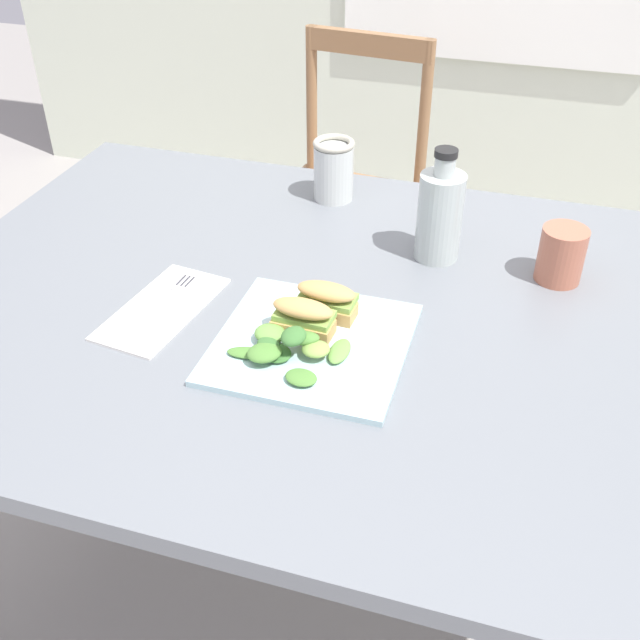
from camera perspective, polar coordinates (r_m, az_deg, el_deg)
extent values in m
plane|color=gray|center=(1.75, 0.74, -18.88)|extent=(7.47, 7.47, 0.00)
cube|color=slate|center=(1.21, 0.85, 0.44)|extent=(1.36, 0.97, 0.03)
cube|color=#2D2D33|center=(1.95, -13.24, 1.36)|extent=(0.07, 0.07, 0.71)
cylinder|color=#8E6642|center=(2.20, -4.23, 2.32)|extent=(0.03, 0.03, 0.43)
cylinder|color=#8E6642|center=(2.09, 4.12, 0.30)|extent=(0.03, 0.03, 0.43)
cylinder|color=#8E6642|center=(2.46, -0.66, 6.33)|extent=(0.03, 0.03, 0.43)
cylinder|color=#8E6642|center=(2.36, 6.93, 4.69)|extent=(0.03, 0.03, 0.43)
cube|color=#8E6642|center=(2.16, 1.64, 8.62)|extent=(0.44, 0.44, 0.02)
cylinder|color=#8E6642|center=(2.29, -0.63, 16.21)|extent=(0.03, 0.03, 0.42)
cylinder|color=#8E6642|center=(2.18, 7.87, 14.89)|extent=(0.03, 0.03, 0.42)
cube|color=#8E6642|center=(2.17, 3.71, 20.07)|extent=(0.36, 0.07, 0.06)
cube|color=silver|center=(1.11, -0.60, -1.78)|extent=(0.28, 0.28, 0.01)
cube|color=tan|center=(1.12, -1.28, -0.51)|extent=(0.09, 0.05, 0.02)
cube|color=#84A84C|center=(1.11, -1.18, 0.32)|extent=(0.09, 0.05, 0.01)
ellipsoid|color=tan|center=(1.10, -1.31, 0.88)|extent=(0.09, 0.05, 0.02)
cube|color=tan|center=(1.16, 0.47, 0.81)|extent=(0.09, 0.05, 0.02)
cube|color=#84A84C|center=(1.15, 0.58, 1.62)|extent=(0.09, 0.05, 0.01)
ellipsoid|color=tan|center=(1.14, 0.48, 2.18)|extent=(0.09, 0.05, 0.02)
ellipsoid|color=#3D7033|center=(1.08, -3.32, -2.52)|extent=(0.06, 0.06, 0.01)
ellipsoid|color=#6B9E47|center=(1.10, -3.80, -1.01)|extent=(0.06, 0.05, 0.02)
ellipsoid|color=#3D7033|center=(1.08, -3.91, -1.89)|extent=(0.05, 0.05, 0.01)
ellipsoid|color=#3D7033|center=(1.06, -2.01, -1.23)|extent=(0.04, 0.05, 0.02)
ellipsoid|color=#84A84C|center=(1.07, -0.31, -2.20)|extent=(0.05, 0.05, 0.02)
ellipsoid|color=#518438|center=(1.08, -5.40, -2.48)|extent=(0.07, 0.04, 0.01)
ellipsoid|color=#6B9E47|center=(1.08, 1.48, -2.36)|extent=(0.03, 0.06, 0.01)
ellipsoid|color=#518438|center=(1.08, -1.16, -1.40)|extent=(0.06, 0.04, 0.02)
ellipsoid|color=#518438|center=(1.07, -4.22, -2.47)|extent=(0.07, 0.07, 0.02)
ellipsoid|color=#518438|center=(1.03, -1.44, -4.35)|extent=(0.05, 0.04, 0.01)
cube|color=silver|center=(1.22, -11.82, 0.87)|extent=(0.14, 0.25, 0.00)
cube|color=silver|center=(1.20, -12.37, 0.43)|extent=(0.02, 0.14, 0.00)
cube|color=silver|center=(1.26, -10.25, 2.70)|extent=(0.03, 0.05, 0.00)
cube|color=#38383D|center=(1.26, -9.80, 2.87)|extent=(0.00, 0.03, 0.00)
cube|color=#38383D|center=(1.27, -10.11, 2.93)|extent=(0.00, 0.03, 0.00)
cube|color=#38383D|center=(1.27, -10.43, 3.00)|extent=(0.00, 0.03, 0.00)
cylinder|color=black|center=(1.32, 8.92, 6.78)|extent=(0.07, 0.07, 0.11)
cylinder|color=#B2BCB7|center=(1.31, 9.01, 7.67)|extent=(0.08, 0.08, 0.15)
cylinder|color=#B2BCB7|center=(1.27, 9.40, 11.39)|extent=(0.03, 0.03, 0.03)
cylinder|color=black|center=(1.26, 9.50, 12.33)|extent=(0.04, 0.04, 0.01)
cylinder|color=#C67528|center=(1.51, 1.03, 10.67)|extent=(0.07, 0.07, 0.09)
cylinder|color=silver|center=(1.51, 1.03, 11.05)|extent=(0.08, 0.08, 0.11)
torus|color=#B7B29E|center=(1.48, 1.06, 13.17)|extent=(0.08, 0.08, 0.01)
cylinder|color=#B2664C|center=(1.30, 17.74, 4.71)|extent=(0.08, 0.08, 0.09)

